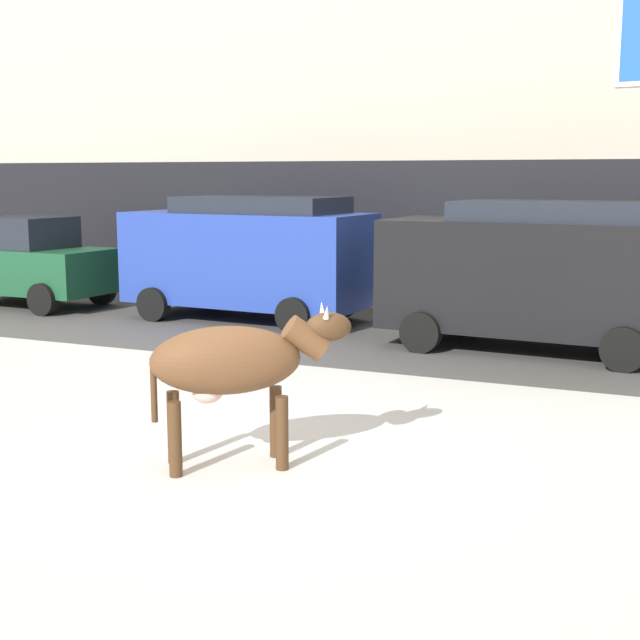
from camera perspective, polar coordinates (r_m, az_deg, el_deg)
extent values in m
plane|color=silver|center=(8.44, -4.83, -9.40)|extent=(120.00, 120.00, 0.00)
cube|color=#514F4C|center=(14.83, 8.20, -1.24)|extent=(60.00, 5.60, 0.01)
cube|color=black|center=(17.60, 11.01, 5.58)|extent=(43.12, 0.10, 2.80)
ellipsoid|color=brown|center=(8.19, -6.11, -2.61)|extent=(1.49, 1.29, 0.64)
cylinder|color=#472D19|center=(8.59, -2.88, -6.59)|extent=(0.12, 0.12, 0.70)
cylinder|color=#472D19|center=(8.22, -2.47, -7.33)|extent=(0.12, 0.12, 0.70)
cylinder|color=#472D19|center=(8.51, -9.47, -6.87)|extent=(0.12, 0.12, 0.70)
cylinder|color=#472D19|center=(8.14, -9.37, -7.63)|extent=(0.12, 0.12, 0.70)
cylinder|color=brown|center=(8.25, -0.94, -1.19)|extent=(0.54, 0.49, 0.44)
ellipsoid|color=#472D19|center=(8.28, 0.55, -0.45)|extent=(0.50, 0.45, 0.28)
cone|color=beige|center=(8.35, 0.13, 0.75)|extent=(0.11, 0.13, 0.15)
cone|color=beige|center=(8.14, 0.44, 0.52)|extent=(0.11, 0.13, 0.15)
cylinder|color=#472D19|center=(8.21, -10.72, -4.49)|extent=(0.06, 0.06, 0.60)
ellipsoid|color=beige|center=(8.24, -7.29, -4.69)|extent=(0.37, 0.36, 0.20)
cube|color=#194C2D|center=(19.29, -18.25, 3.13)|extent=(3.59, 1.89, 0.90)
cube|color=#1E232D|center=(19.34, -18.69, 5.41)|extent=(1.88, 1.59, 0.64)
cylinder|color=black|center=(19.19, -13.98, 1.94)|extent=(0.65, 0.26, 0.64)
cylinder|color=black|center=(17.95, -17.51, 1.28)|extent=(0.65, 0.26, 0.64)
cylinder|color=black|center=(20.74, -18.77, 2.26)|extent=(0.65, 0.26, 0.64)
cube|color=#233D9E|center=(16.60, -4.70, 4.02)|extent=(4.70, 2.15, 1.70)
cube|color=#1E232D|center=(16.38, -3.85, 7.46)|extent=(3.09, 1.84, 0.30)
cylinder|color=black|center=(16.82, 1.38, 1.20)|extent=(0.65, 0.26, 0.64)
cylinder|color=black|center=(15.15, -1.70, 0.29)|extent=(0.65, 0.26, 0.64)
cylinder|color=black|center=(18.29, -7.12, 1.79)|extent=(0.65, 0.26, 0.64)
cylinder|color=black|center=(16.76, -10.73, 1.01)|extent=(0.65, 0.26, 0.64)
cube|color=black|center=(14.00, 13.73, 2.78)|extent=(4.70, 2.15, 1.70)
cube|color=#1E232D|center=(13.86, 15.11, 6.81)|extent=(3.09, 1.84, 0.30)
cylinder|color=black|center=(12.94, 19.08, -1.80)|extent=(0.65, 0.26, 0.64)
cylinder|color=black|center=(15.41, 9.00, 0.33)|extent=(0.65, 0.26, 0.64)
cylinder|color=black|center=(13.64, 6.56, -0.79)|extent=(0.65, 0.26, 0.64)
cylinder|color=#282833|center=(17.12, 16.32, 1.37)|extent=(0.24, 0.24, 0.88)
cube|color=#2D4C93|center=(17.04, 16.44, 3.90)|extent=(0.36, 0.22, 0.64)
sphere|color=#9E7051|center=(17.01, 16.50, 5.35)|extent=(0.20, 0.20, 0.20)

